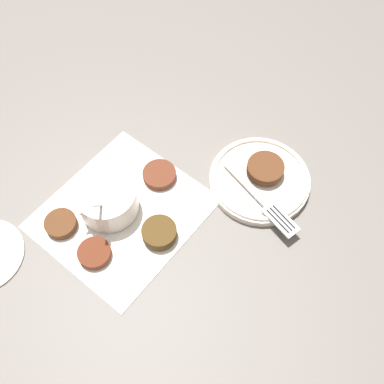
# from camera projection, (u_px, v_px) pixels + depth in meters

# --- Properties ---
(ground_plane) EXTENTS (4.00, 4.00, 0.00)m
(ground_plane) POSITION_uv_depth(u_px,v_px,m) (109.00, 213.00, 0.81)
(ground_plane) COLOR #605B56
(napkin) EXTENTS (0.31, 0.29, 0.00)m
(napkin) POSITION_uv_depth(u_px,v_px,m) (122.00, 213.00, 0.81)
(napkin) COLOR white
(napkin) RESTS_ON ground_plane
(sauce_bowl) EXTENTS (0.11, 0.11, 0.11)m
(sauce_bowl) POSITION_uv_depth(u_px,v_px,m) (108.00, 201.00, 0.79)
(sauce_bowl) COLOR silver
(sauce_bowl) RESTS_ON napkin
(fritter_0) EXTENTS (0.06, 0.06, 0.01)m
(fritter_0) POSITION_uv_depth(u_px,v_px,m) (159.00, 175.00, 0.84)
(fritter_0) COLOR #5A2C1C
(fritter_0) RESTS_ON napkin
(fritter_1) EXTENTS (0.06, 0.06, 0.01)m
(fritter_1) POSITION_uv_depth(u_px,v_px,m) (94.00, 253.00, 0.76)
(fritter_1) COLOR #582818
(fritter_1) RESTS_ON napkin
(fritter_2) EXTENTS (0.06, 0.06, 0.01)m
(fritter_2) POSITION_uv_depth(u_px,v_px,m) (61.00, 224.00, 0.79)
(fritter_2) COLOR #502F1A
(fritter_2) RESTS_ON napkin
(fritter_3) EXTENTS (0.06, 0.06, 0.02)m
(fritter_3) POSITION_uv_depth(u_px,v_px,m) (159.00, 233.00, 0.78)
(fritter_3) COLOR #473217
(fritter_3) RESTS_ON napkin
(serving_plate) EXTENTS (0.19, 0.19, 0.02)m
(serving_plate) POSITION_uv_depth(u_px,v_px,m) (260.00, 179.00, 0.83)
(serving_plate) COLOR silver
(serving_plate) RESTS_ON ground_plane
(fritter_on_plate) EXTENTS (0.07, 0.07, 0.02)m
(fritter_on_plate) POSITION_uv_depth(u_px,v_px,m) (265.00, 168.00, 0.82)
(fritter_on_plate) COLOR #512D19
(fritter_on_plate) RESTS_ON serving_plate
(fork) EXTENTS (0.04, 0.19, 0.00)m
(fork) POSITION_uv_depth(u_px,v_px,m) (266.00, 205.00, 0.79)
(fork) COLOR silver
(fork) RESTS_ON serving_plate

